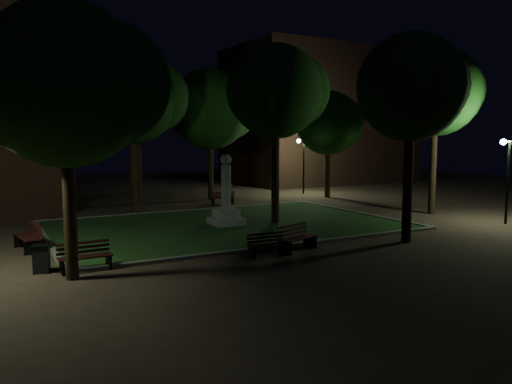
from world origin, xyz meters
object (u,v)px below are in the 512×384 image
monument (226,205)px  bench_left_side (30,238)px  bench_near_left (268,245)px  trash_bin (41,259)px  bench_far_side (223,198)px  bench_near_right (296,238)px  bench_west_near (85,257)px

monument → bench_left_side: size_ratio=1.75×
bench_near_left → trash_bin: trash_bin is taller
monument → bench_far_side: bearing=66.4°
monument → bench_far_side: size_ratio=2.20×
bench_near_right → bench_left_side: size_ratio=0.97×
bench_left_side → bench_far_side: (11.37, 8.23, -0.09)m
bench_west_near → bench_far_side: (10.13, 12.06, -0.04)m
monument → bench_left_side: bearing=-172.1°
bench_near_left → bench_left_side: size_ratio=0.77×
monument → bench_far_side: (3.09, 7.09, -0.59)m
bench_west_near → trash_bin: size_ratio=1.91×
monument → bench_near_left: bearing=-101.8°
monument → bench_left_side: (-8.27, -1.14, -0.50)m
monument → bench_near_left: monument is taller
monument → bench_left_side: 8.37m
bench_near_left → trash_bin: bearing=170.7°
bench_west_near → bench_near_right: bearing=-8.6°
bench_near_right → bench_far_side: 13.16m
monument → trash_bin: size_ratio=3.83×
monument → bench_near_left: 6.08m
bench_near_right → bench_near_left: bearing=169.8°
bench_left_side → bench_far_side: size_ratio=1.26×
bench_west_near → monument: bearing=32.6°
bench_west_near → bench_near_left: bearing=-11.9°
bench_near_left → bench_west_near: 5.88m
bench_near_left → bench_far_side: (4.33, 13.01, 0.00)m
bench_left_side → bench_far_side: bench_left_side is taller
bench_west_near → trash_bin: bench_west_near is taller
trash_bin → bench_near_right: bearing=-7.8°
bench_west_near → trash_bin: bearing=159.1°
bench_west_near → trash_bin: (-1.17, 0.39, 0.02)m
bench_west_near → bench_left_side: bearing=105.2°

